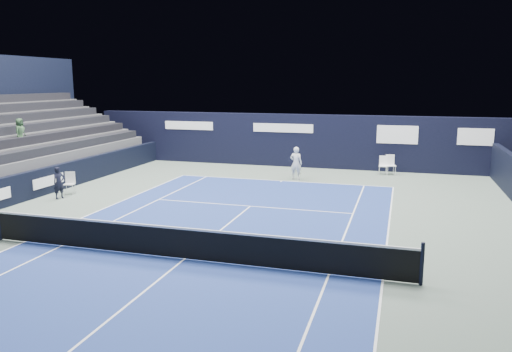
{
  "coord_description": "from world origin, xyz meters",
  "views": [
    {
      "loc": [
        5.77,
        -12.37,
        4.98
      ],
      "look_at": [
        0.29,
        6.24,
        1.3
      ],
      "focal_mm": 35.0,
      "sensor_mm": 36.0,
      "label": 1
    }
  ],
  "objects_px": {
    "tennis_player": "(296,163)",
    "folding_chair_back_a": "(390,163)",
    "folding_chair_back_b": "(383,164)",
    "line_judge_chair": "(70,181)",
    "tennis_net": "(184,242)"
  },
  "relations": [
    {
      "from": "folding_chair_back_a",
      "to": "tennis_player",
      "type": "distance_m",
      "value": 5.46
    },
    {
      "from": "tennis_player",
      "to": "line_judge_chair",
      "type": "bearing_deg",
      "value": -145.59
    },
    {
      "from": "tennis_player",
      "to": "folding_chair_back_a",
      "type": "bearing_deg",
      "value": 31.77
    },
    {
      "from": "folding_chair_back_b",
      "to": "line_judge_chair",
      "type": "relative_size",
      "value": 1.01
    },
    {
      "from": "folding_chair_back_b",
      "to": "tennis_player",
      "type": "relative_size",
      "value": 0.59
    },
    {
      "from": "tennis_net",
      "to": "tennis_player",
      "type": "relative_size",
      "value": 7.57
    },
    {
      "from": "folding_chair_back_a",
      "to": "tennis_net",
      "type": "xyz_separation_m",
      "value": [
        -5.23,
        -15.37,
        -0.1
      ]
    },
    {
      "from": "folding_chair_back_a",
      "to": "tennis_player",
      "type": "xyz_separation_m",
      "value": [
        -4.64,
        -2.87,
        0.24
      ]
    },
    {
      "from": "tennis_net",
      "to": "tennis_player",
      "type": "height_order",
      "value": "tennis_player"
    },
    {
      "from": "line_judge_chair",
      "to": "tennis_player",
      "type": "bearing_deg",
      "value": 15.39
    },
    {
      "from": "folding_chair_back_a",
      "to": "line_judge_chair",
      "type": "height_order",
      "value": "folding_chair_back_a"
    },
    {
      "from": "folding_chair_back_b",
      "to": "tennis_player",
      "type": "distance_m",
      "value": 5.09
    },
    {
      "from": "folding_chair_back_a",
      "to": "folding_chair_back_b",
      "type": "xyz_separation_m",
      "value": [
        -0.37,
        -0.1,
        -0.04
      ]
    },
    {
      "from": "tennis_net",
      "to": "tennis_player",
      "type": "bearing_deg",
      "value": 87.29
    },
    {
      "from": "folding_chair_back_a",
      "to": "tennis_player",
      "type": "relative_size",
      "value": 0.63
    }
  ]
}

